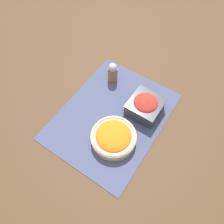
% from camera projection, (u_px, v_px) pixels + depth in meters
% --- Properties ---
extents(ground_plane, '(3.00, 3.00, 0.00)m').
position_uv_depth(ground_plane, '(112.00, 116.00, 0.94)').
color(ground_plane, '#513823').
extents(placemat, '(0.54, 0.41, 0.00)m').
position_uv_depth(placemat, '(112.00, 116.00, 0.94)').
color(placemat, '#474C70').
rests_on(placemat, ground_plane).
extents(carrot_bowl, '(0.18, 0.18, 0.06)m').
position_uv_depth(carrot_bowl, '(114.00, 137.00, 0.85)').
color(carrot_bowl, '#C6B28E').
rests_on(carrot_bowl, placemat).
extents(tomato_bowl, '(0.14, 0.14, 0.08)m').
position_uv_depth(tomato_bowl, '(145.00, 106.00, 0.92)').
color(tomato_bowl, '#333842').
rests_on(tomato_bowl, placemat).
extents(pepper_shaker, '(0.04, 0.04, 0.10)m').
position_uv_depth(pepper_shaker, '(113.00, 72.00, 1.00)').
color(pepper_shaker, olive).
rests_on(pepper_shaker, placemat).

